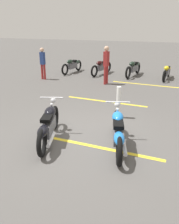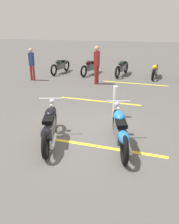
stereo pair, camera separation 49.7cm
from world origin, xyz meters
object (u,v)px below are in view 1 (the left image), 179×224
(motorcycle_dark_foreground, at_px, (48,125))
(motorcycle_row_right, at_px, (102,67))
(motorcycle_row_left, at_px, (167,72))
(bystander_near_row, at_px, (43,62))
(motorcycle_row_far_right, at_px, (72,65))
(motorcycle_row_center, at_px, (134,68))
(bystander_secondary, at_px, (106,63))
(bollard_post, at_px, (118,102))
(motorcycle_bright_foreground, at_px, (118,131))

(motorcycle_dark_foreground, xyz_separation_m, motorcycle_row_right, (8.39, 0.81, -0.03))
(motorcycle_dark_foreground, xyz_separation_m, motorcycle_row_left, (8.27, -2.75, -0.06))
(motorcycle_row_right, distance_m, bystander_near_row, 3.39)
(motorcycle_dark_foreground, bearing_deg, motorcycle_row_right, -8.67)
(motorcycle_row_left, bearing_deg, motorcycle_row_right, -83.47)
(motorcycle_row_right, distance_m, motorcycle_row_far_right, 1.79)
(motorcycle_row_left, xyz_separation_m, motorcycle_row_center, (0.25, 1.78, 0.06))
(bystander_near_row, bearing_deg, motorcycle_row_center, -54.36)
(motorcycle_row_center, bearing_deg, motorcycle_dark_foreground, 5.12)
(motorcycle_row_center, distance_m, motorcycle_row_far_right, 3.57)
(motorcycle_row_center, relative_size, motorcycle_row_right, 1.06)
(motorcycle_row_left, relative_size, bystander_secondary, 1.07)
(motorcycle_dark_foreground, distance_m, motorcycle_row_far_right, 8.75)
(motorcycle_row_far_right, xyz_separation_m, bystander_near_row, (-2.08, 0.82, 0.47))
(motorcycle_row_right, bearing_deg, motorcycle_dark_foreground, 21.68)
(motorcycle_row_far_right, relative_size, bystander_secondary, 1.16)
(motorcycle_dark_foreground, distance_m, bystander_near_row, 7.16)
(motorcycle_dark_foreground, xyz_separation_m, bollard_post, (2.18, -1.37, 0.05))
(motorcycle_dark_foreground, distance_m, motorcycle_row_right, 8.42)
(motorcycle_row_left, bearing_deg, motorcycle_row_far_right, -82.54)
(motorcycle_dark_foreground, height_order, bystander_near_row, bystander_near_row)
(motorcycle_dark_foreground, distance_m, bollard_post, 2.57)
(motorcycle_dark_foreground, height_order, motorcycle_row_left, motorcycle_dark_foreground)
(motorcycle_row_far_right, bearing_deg, motorcycle_bright_foreground, 38.82)
(bystander_secondary, bearing_deg, motorcycle_row_far_right, 155.61)
(motorcycle_bright_foreground, height_order, motorcycle_row_center, motorcycle_bright_foreground)
(bystander_near_row, distance_m, bystander_secondary, 3.37)
(motorcycle_row_far_right, bearing_deg, bollard_post, 43.52)
(motorcycle_dark_foreground, bearing_deg, bystander_near_row, 14.43)
(motorcycle_row_far_right, height_order, bollard_post, bollard_post)
(motorcycle_row_right, xyz_separation_m, bystander_near_row, (-2.11, 2.61, 0.47))
(motorcycle_row_far_right, distance_m, bollard_post, 7.35)
(bystander_secondary, bearing_deg, motorcycle_row_center, 80.12)
(motorcycle_dark_foreground, relative_size, bystander_near_row, 1.35)
(motorcycle_row_right, bearing_deg, motorcycle_row_far_right, -72.87)
(motorcycle_bright_foreground, bearing_deg, motorcycle_row_far_right, 14.08)
(motorcycle_row_far_right, distance_m, bystander_secondary, 3.33)
(motorcycle_row_left, distance_m, bystander_secondary, 3.49)
(bystander_near_row, xyz_separation_m, bollard_post, (-4.10, -4.79, -0.39))
(bystander_near_row, height_order, bollard_post, bystander_near_row)
(motorcycle_row_far_right, bearing_deg, motorcycle_dark_foreground, 28.06)
(motorcycle_bright_foreground, xyz_separation_m, motorcycle_row_right, (8.22, 2.57, -0.03))
(motorcycle_dark_foreground, height_order, motorcycle_row_right, motorcycle_dark_foreground)
(motorcycle_row_center, relative_size, bollard_post, 2.14)
(motorcycle_bright_foreground, height_order, bystander_secondary, bystander_secondary)
(motorcycle_row_right, relative_size, bystander_secondary, 1.14)
(motorcycle_dark_foreground, bearing_deg, motorcycle_bright_foreground, -98.89)
(motorcycle_bright_foreground, height_order, motorcycle_dark_foreground, same)
(motorcycle_row_far_right, bearing_deg, motorcycle_row_right, 101.75)
(motorcycle_row_right, xyz_separation_m, bollard_post, (-6.21, -2.18, 0.08))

